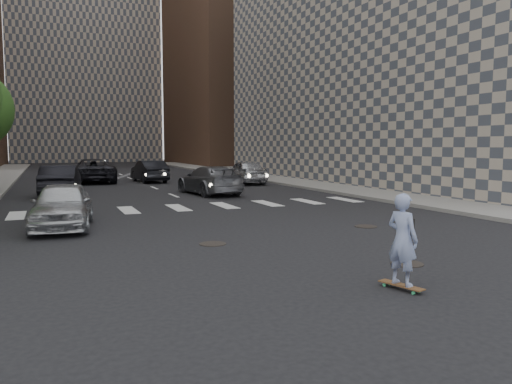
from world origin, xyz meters
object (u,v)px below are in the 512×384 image
traffic_car_a (61,180)px  traffic_car_d (245,172)px  traffic_car_b (209,180)px  skateboarder (403,239)px  silver_sedan (63,205)px  traffic_car_e (149,171)px  traffic_car_c (93,171)px

traffic_car_a → traffic_car_d: (11.59, 3.91, 0.01)m
traffic_car_b → traffic_car_d: size_ratio=1.10×
skateboarder → silver_sedan: size_ratio=0.41×
traffic_car_a → traffic_car_e: 9.90m
traffic_car_c → traffic_car_d: (9.30, -4.98, -0.03)m
silver_sedan → traffic_car_e: size_ratio=0.91×
skateboarder → traffic_car_b: 18.12m
traffic_car_c → traffic_car_b: bearing=115.4°
skateboarder → silver_sedan: skateboarder is taller
silver_sedan → traffic_car_c: bearing=89.6°
traffic_car_c → skateboarder: bearing=96.9°
traffic_car_a → traffic_car_d: 12.23m
traffic_car_a → traffic_car_e: bearing=-120.3°
traffic_car_b → traffic_car_a: bearing=-22.4°
traffic_car_b → traffic_car_c: 12.03m
skateboarder → traffic_car_e: bearing=73.5°
traffic_car_c → traffic_car_d: traffic_car_c is taller
traffic_car_b → traffic_car_c: size_ratio=0.86×
silver_sedan → traffic_car_a: bearing=95.8°
traffic_car_d → traffic_car_c: bearing=-25.0°
skateboarder → traffic_car_c: 29.12m
silver_sedan → traffic_car_b: 11.38m
traffic_car_a → traffic_car_c: 9.18m
silver_sedan → traffic_car_a: traffic_car_a is taller
traffic_car_d → skateboarder: bearing=78.2°
silver_sedan → traffic_car_a: size_ratio=0.88×
traffic_car_a → traffic_car_b: 7.52m
traffic_car_d → traffic_car_e: (-5.64, 4.00, -0.03)m
silver_sedan → traffic_car_b: traffic_car_b is taller
skateboarder → traffic_car_c: size_ratio=0.29×
traffic_car_b → traffic_car_e: bearing=-89.0°
traffic_car_a → skateboarder: bearing=111.0°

